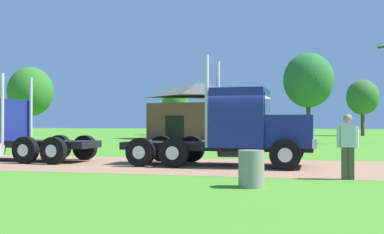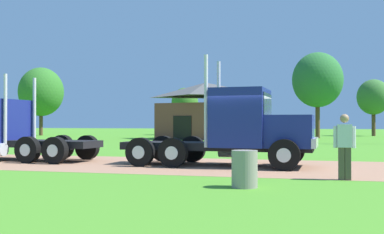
% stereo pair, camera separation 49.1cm
% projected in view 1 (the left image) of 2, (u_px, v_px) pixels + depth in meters
% --- Properties ---
extents(ground_plane, '(200.00, 200.00, 0.00)m').
position_uv_depth(ground_plane, '(247.00, 166.00, 16.76)').
color(ground_plane, '#498D26').
extents(dirt_track, '(120.00, 6.62, 0.01)m').
position_uv_depth(dirt_track, '(247.00, 166.00, 16.76)').
color(dirt_track, '#A27356').
rests_on(dirt_track, ground_plane).
extents(truck_foreground_white, '(7.20, 2.96, 3.97)m').
position_uv_depth(truck_foreground_white, '(243.00, 129.00, 16.94)').
color(truck_foreground_white, black).
rests_on(truck_foreground_white, ground_plane).
extents(visitor_walking_mid, '(0.59, 0.26, 1.82)m').
position_uv_depth(visitor_walking_mid, '(348.00, 144.00, 12.96)').
color(visitor_walking_mid, silver).
rests_on(visitor_walking_mid, ground_plane).
extents(steel_barrel, '(0.64, 0.64, 0.91)m').
position_uv_depth(steel_barrel, '(251.00, 169.00, 11.39)').
color(steel_barrel, gray).
rests_on(steel_barrel, ground_plane).
extents(shed_building, '(9.31, 6.85, 5.41)m').
position_uv_depth(shed_building, '(198.00, 112.00, 44.60)').
color(shed_building, brown).
rests_on(shed_building, ground_plane).
extents(tree_left, '(5.40, 5.40, 8.29)m').
position_uv_depth(tree_left, '(31.00, 92.00, 56.19)').
color(tree_left, '#513823').
rests_on(tree_left, ground_plane).
extents(tree_mid, '(3.40, 3.40, 6.01)m').
position_uv_depth(tree_mid, '(175.00, 103.00, 59.20)').
color(tree_mid, '#513823').
rests_on(tree_mid, ground_plane).
extents(tree_right, '(5.04, 5.04, 8.64)m').
position_uv_depth(tree_right, '(308.00, 80.00, 47.11)').
color(tree_right, '#513823').
rests_on(tree_right, ground_plane).
extents(tree_far_right, '(3.77, 3.77, 6.64)m').
position_uv_depth(tree_far_right, '(363.00, 98.00, 55.04)').
color(tree_far_right, '#513823').
rests_on(tree_far_right, ground_plane).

